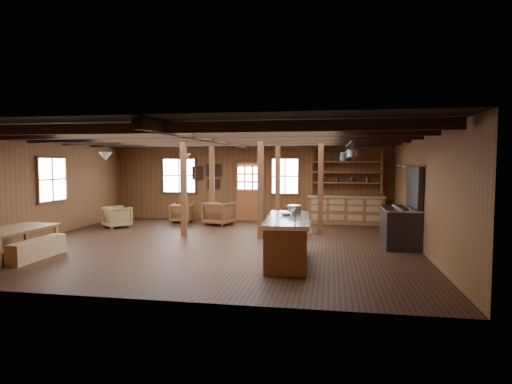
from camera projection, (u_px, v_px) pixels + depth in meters
room at (215, 189)px, 10.86m from camera, size 10.04×9.04×2.84m
ceiling_joists at (217, 139)px, 10.95m from camera, size 9.80×8.82×0.18m
timber_posts at (251, 185)px, 12.81m from camera, size 3.95×2.35×2.80m
back_door at (249, 196)px, 15.27m from camera, size 1.02×0.08×2.15m
window_back_left at (179, 176)px, 15.68m from camera, size 1.32×0.06×1.32m
window_back_right at (285, 176)px, 15.00m from camera, size 1.02×0.06×1.32m
window_left at (52, 179)px, 12.20m from camera, size 0.14×1.24×1.32m
notice_boards at (208, 175)px, 15.48m from camera, size 1.08×0.03×0.90m
back_counter at (346, 206)px, 14.46m from camera, size 2.55×0.60×2.45m
pendant_lamps at (148, 157)px, 12.17m from camera, size 1.86×2.36×0.66m
pot_rack at (349, 155)px, 10.68m from camera, size 0.43×3.00×0.45m
kitchen_island at (288, 239)px, 8.96m from camera, size 1.02×2.55×1.20m
step_stool at (302, 227)px, 12.35m from camera, size 0.57×0.50×0.42m
commercial_range at (402, 220)px, 10.59m from camera, size 0.85×1.65×2.04m
dining_table at (15, 243)px, 9.34m from camera, size 1.12×1.90×0.65m
bench_aisle at (38, 249)px, 9.26m from camera, size 0.30×1.58×0.43m
armchair_a at (182, 213)px, 14.85m from camera, size 0.74×0.76×0.65m
armchair_b at (219, 213)px, 14.26m from camera, size 1.07×1.08×0.78m
armchair_c at (117, 217)px, 13.68m from camera, size 1.05×1.05×0.69m
counter_pot at (294, 209)px, 9.59m from camera, size 0.31×0.31×0.19m
bowl at (286, 214)px, 9.28m from camera, size 0.33×0.33×0.07m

